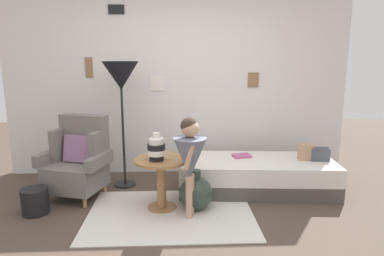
# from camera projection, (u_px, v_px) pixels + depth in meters

# --- Properties ---
(ground_plane) EXTENTS (12.00, 12.00, 0.00)m
(ground_plane) POSITION_uv_depth(u_px,v_px,m) (181.00, 238.00, 3.17)
(ground_plane) COLOR #4C3D33
(gallery_wall) EXTENTS (4.80, 0.12, 2.60)m
(gallery_wall) POSITION_uv_depth(u_px,v_px,m) (178.00, 83.00, 4.81)
(gallery_wall) COLOR silver
(gallery_wall) RESTS_ON ground
(rug) EXTENTS (1.76, 1.27, 0.01)m
(rug) POSITION_uv_depth(u_px,v_px,m) (171.00, 214.00, 3.66)
(rug) COLOR silver
(rug) RESTS_ON ground
(armchair) EXTENTS (0.87, 0.75, 0.97)m
(armchair) POSITION_uv_depth(u_px,v_px,m) (79.00, 161.00, 4.07)
(armchair) COLOR tan
(armchair) RESTS_ON ground
(daybed) EXTENTS (1.96, 0.94, 0.40)m
(daybed) POSITION_uv_depth(u_px,v_px,m) (256.00, 175.00, 4.28)
(daybed) COLOR #4C4742
(daybed) RESTS_ON ground
(pillow_head) EXTENTS (0.23, 0.15, 0.16)m
(pillow_head) POSITION_uv_depth(u_px,v_px,m) (320.00, 154.00, 4.20)
(pillow_head) COLOR #474C56
(pillow_head) RESTS_ON daybed
(pillow_mid) EXTENTS (0.17, 0.12, 0.20)m
(pillow_mid) POSITION_uv_depth(u_px,v_px,m) (306.00, 152.00, 4.22)
(pillow_mid) COLOR tan
(pillow_mid) RESTS_ON daybed
(side_table) EXTENTS (0.59, 0.59, 0.58)m
(side_table) POSITION_uv_depth(u_px,v_px,m) (161.00, 173.00, 3.72)
(side_table) COLOR #9E7042
(side_table) RESTS_ON ground
(vase_striped) EXTENTS (0.19, 0.19, 0.30)m
(vase_striped) POSITION_uv_depth(u_px,v_px,m) (156.00, 149.00, 3.60)
(vase_striped) COLOR black
(vase_striped) RESTS_ON side_table
(floor_lamp) EXTENTS (0.45, 0.45, 1.60)m
(floor_lamp) POSITION_uv_depth(u_px,v_px,m) (121.00, 79.00, 4.21)
(floor_lamp) COLOR black
(floor_lamp) RESTS_ON ground
(person_child) EXTENTS (0.34, 0.34, 1.06)m
(person_child) POSITION_uv_depth(u_px,v_px,m) (190.00, 155.00, 3.47)
(person_child) COLOR tan
(person_child) RESTS_ON ground
(book_on_daybed) EXTENTS (0.25, 0.20, 0.03)m
(book_on_daybed) POSITION_uv_depth(u_px,v_px,m) (242.00, 156.00, 4.36)
(book_on_daybed) COLOR #BB5586
(book_on_daybed) RESTS_ON daybed
(demijohn_near) EXTENTS (0.37, 0.37, 0.45)m
(demijohn_near) POSITION_uv_depth(u_px,v_px,m) (196.00, 193.00, 3.75)
(demijohn_near) COLOR #2D3D33
(demijohn_near) RESTS_ON ground
(magazine_basket) EXTENTS (0.28, 0.28, 0.28)m
(magazine_basket) POSITION_uv_depth(u_px,v_px,m) (35.00, 201.00, 3.65)
(magazine_basket) COLOR black
(magazine_basket) RESTS_ON ground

